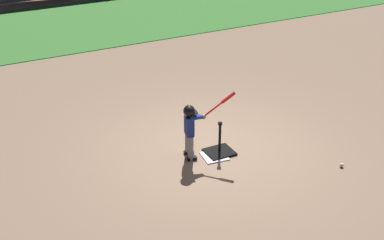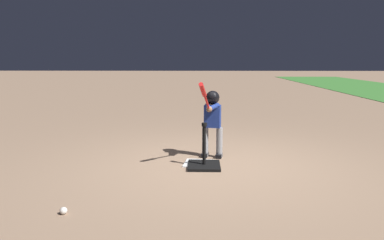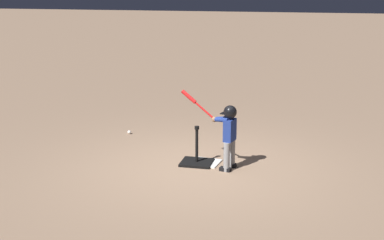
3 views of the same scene
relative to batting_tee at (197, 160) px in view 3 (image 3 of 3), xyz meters
name	(u,v)px [view 3 (image 3 of 3)]	position (x,y,z in m)	size (l,w,h in m)	color
ground_plane	(197,168)	(-0.04, 0.20, -0.07)	(90.00, 90.00, 0.00)	#93755B
home_plate	(206,162)	(-0.14, -0.07, -0.06)	(0.44, 0.44, 0.02)	white
batting_tee	(197,160)	(0.00, 0.00, 0.00)	(0.51, 0.46, 0.65)	black
batter_child	(227,129)	(-0.53, 0.12, 0.60)	(0.95, 0.39, 1.23)	gray
baseball	(129,132)	(1.70, -1.42, -0.03)	(0.07, 0.07, 0.07)	white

